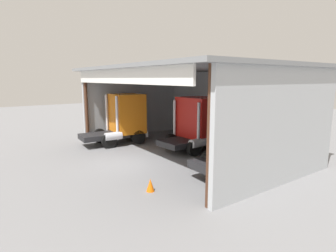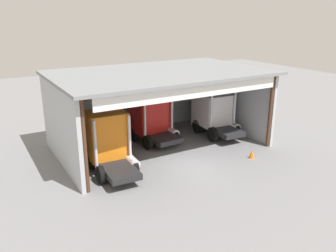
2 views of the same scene
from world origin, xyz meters
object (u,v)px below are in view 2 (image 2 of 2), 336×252
truck_orange_center_bay (108,141)px  oil_drum (105,132)px  truck_red_center_left_bay (151,117)px  truck_white_left_bay (214,113)px  tool_cart (164,124)px  traffic_cone (252,154)px

truck_orange_center_bay → oil_drum: bearing=75.0°
truck_red_center_left_bay → oil_drum: (-2.81, 2.47, -1.42)m
truck_red_center_left_bay → oil_drum: truck_red_center_left_bay is taller
truck_white_left_bay → truck_orange_center_bay: bearing=-164.4°
oil_drum → tool_cart: tool_cart is taller
oil_drum → traffic_cone: 11.33m
truck_red_center_left_bay → tool_cart: size_ratio=4.44×
truck_red_center_left_bay → traffic_cone: size_ratio=7.92×
truck_white_left_bay → oil_drum: truck_white_left_bay is taller
tool_cart → oil_drum: bearing=172.0°
traffic_cone → tool_cart: bearing=104.6°
truck_red_center_left_bay → traffic_cone: (4.25, -6.38, -1.61)m
truck_orange_center_bay → tool_cart: size_ratio=4.80×
oil_drum → truck_red_center_left_bay: bearing=-41.3°
truck_red_center_left_bay → oil_drum: 4.00m
truck_white_left_bay → tool_cart: size_ratio=4.75×
truck_orange_center_bay → oil_drum: size_ratio=5.12×
tool_cart → truck_orange_center_bay: bearing=-143.4°
truck_orange_center_bay → traffic_cone: truck_orange_center_bay is taller
truck_red_center_left_bay → oil_drum: bearing=135.1°
oil_drum → traffic_cone: bearing=-51.4°
truck_orange_center_bay → oil_drum: 6.19m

